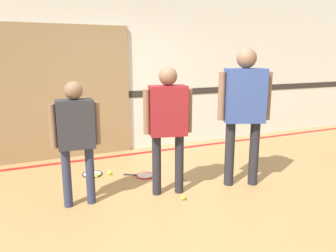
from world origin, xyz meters
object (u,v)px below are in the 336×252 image
object	(u,v)px
racket_second_spare	(144,175)
tennis_ball_by_spare_racket	(110,173)
person_student_left	(76,131)
person_instructor	(168,117)
tennis_ball_near_instructor	(183,197)
tennis_ball_stray_left	(96,175)
person_student_right	(244,103)
racket_spare_on_floor	(92,174)

from	to	relation	value
racket_second_spare	tennis_ball_by_spare_racket	bearing A→B (deg)	2.71
person_student_left	tennis_ball_by_spare_racket	world-z (taller)	person_student_left
person_instructor	tennis_ball_near_instructor	size ratio (longest dim) A/B	24.10
tennis_ball_by_spare_racket	tennis_ball_stray_left	xyz separation A→B (m)	(-0.20, -0.02, 0.00)
person_instructor	racket_second_spare	size ratio (longest dim) A/B	3.41
tennis_ball_near_instructor	person_student_left	bearing A→B (deg)	161.87
person_instructor	person_student_right	size ratio (longest dim) A/B	0.88
racket_second_spare	tennis_ball_stray_left	world-z (taller)	tennis_ball_stray_left
person_student_left	tennis_ball_stray_left	world-z (taller)	person_student_left
person_student_left	person_student_right	xyz separation A→B (m)	(2.10, -0.25, 0.23)
racket_second_spare	person_student_right	bearing A→B (deg)	175.12
racket_spare_on_floor	racket_second_spare	xyz separation A→B (m)	(0.67, -0.38, 0.00)
person_student_right	tennis_ball_near_instructor	distance (m)	1.44
tennis_ball_near_instructor	tennis_ball_by_spare_racket	xyz separation A→B (m)	(-0.61, 1.19, 0.00)
racket_spare_on_floor	tennis_ball_near_instructor	xyz separation A→B (m)	(0.84, -1.32, 0.02)
person_instructor	person_student_left	xyz separation A→B (m)	(-1.08, 0.12, -0.09)
person_student_left	racket_second_spare	distance (m)	1.45
racket_spare_on_floor	tennis_ball_stray_left	distance (m)	0.16
person_instructor	tennis_ball_stray_left	xyz separation A→B (m)	(-0.72, 0.90, -0.95)
racket_spare_on_floor	tennis_ball_by_spare_racket	distance (m)	0.27
tennis_ball_by_spare_racket	tennis_ball_stray_left	distance (m)	0.20
racket_spare_on_floor	tennis_ball_by_spare_racket	size ratio (longest dim) A/B	8.10
person_instructor	tennis_ball_stray_left	distance (m)	1.50
person_student_right	racket_spare_on_floor	distance (m)	2.41
racket_second_spare	tennis_ball_stray_left	xyz separation A→B (m)	(-0.64, 0.23, 0.02)
person_instructor	tennis_ball_near_instructor	xyz separation A→B (m)	(0.08, -0.26, -0.95)
racket_spare_on_floor	person_instructor	bearing A→B (deg)	-131.76
person_student_left	tennis_ball_by_spare_racket	distance (m)	1.30
person_instructor	tennis_ball_near_instructor	bearing A→B (deg)	-60.15
racket_second_spare	tennis_ball_by_spare_racket	size ratio (longest dim) A/B	7.07
tennis_ball_by_spare_racket	tennis_ball_stray_left	bearing A→B (deg)	-174.37
racket_second_spare	tennis_ball_near_instructor	bearing A→B (deg)	131.48
person_instructor	racket_second_spare	xyz separation A→B (m)	(-0.08, 0.68, -0.97)
person_student_right	racket_spare_on_floor	size ratio (longest dim) A/B	3.39
person_student_right	tennis_ball_stray_left	distance (m)	2.30
tennis_ball_near_instructor	tennis_ball_stray_left	world-z (taller)	same
person_student_left	racket_spare_on_floor	size ratio (longest dim) A/B	2.70
person_student_left	tennis_ball_stray_left	xyz separation A→B (m)	(0.35, 0.79, -0.86)
person_instructor	person_student_left	distance (m)	1.09
racket_spare_on_floor	tennis_ball_by_spare_racket	world-z (taller)	tennis_ball_by_spare_racket
person_instructor	racket_second_spare	bearing A→B (deg)	108.91
racket_spare_on_floor	tennis_ball_stray_left	world-z (taller)	tennis_ball_stray_left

